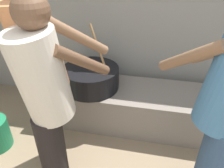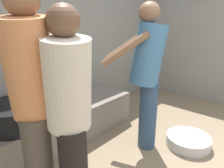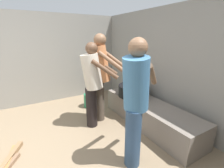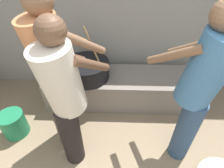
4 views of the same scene
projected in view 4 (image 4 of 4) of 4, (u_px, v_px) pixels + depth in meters
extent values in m
cube|color=gray|center=(141.00, 16.00, 2.39)|extent=(5.16, 0.20, 2.14)
cube|color=slate|center=(121.00, 88.00, 2.53)|extent=(2.08, 0.60, 0.43)
cylinder|color=black|center=(87.00, 69.00, 2.31)|extent=(0.60, 0.60, 0.23)
cylinder|color=#937047|center=(93.00, 48.00, 2.11)|extent=(0.23, 0.15, 0.51)
cylinder|color=navy|center=(185.00, 131.00, 1.73)|extent=(0.20, 0.20, 0.78)
cylinder|color=teal|center=(207.00, 71.00, 1.31)|extent=(0.47, 0.49, 0.66)
cylinder|color=brown|center=(193.00, 47.00, 1.48)|extent=(0.34, 0.42, 0.36)
cylinder|color=brown|center=(172.00, 56.00, 1.36)|extent=(0.34, 0.42, 0.36)
cylinder|color=black|center=(71.00, 136.00, 1.71)|extent=(0.20, 0.20, 0.74)
cylinder|color=beige|center=(61.00, 81.00, 1.31)|extent=(0.44, 0.48, 0.63)
sphere|color=brown|center=(51.00, 30.00, 1.08)|extent=(0.20, 0.20, 0.20)
cylinder|color=brown|center=(92.00, 65.00, 1.37)|extent=(0.27, 0.43, 0.35)
cylinder|color=brown|center=(66.00, 56.00, 1.48)|extent=(0.27, 0.43, 0.35)
cylinder|color=#4C4238|center=(63.00, 116.00, 1.87)|extent=(0.20, 0.20, 0.80)
cylinder|color=#D17F4C|center=(50.00, 55.00, 1.43)|extent=(0.48, 0.49, 0.68)
cylinder|color=brown|center=(83.00, 43.00, 1.45)|extent=(0.38, 0.41, 0.37)
cylinder|color=brown|center=(64.00, 34.00, 1.60)|extent=(0.38, 0.41, 0.37)
cylinder|color=#1E7A4C|center=(14.00, 124.00, 2.09)|extent=(0.29, 0.29, 0.32)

